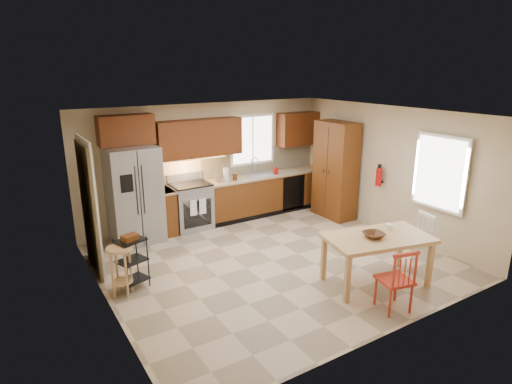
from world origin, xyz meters
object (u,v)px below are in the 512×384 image
at_px(pantry, 335,170).
at_px(table_jar, 389,228).
at_px(table_bowl, 373,238).
at_px(fire_extinguisher, 379,177).
at_px(soap_bottle, 276,170).
at_px(dining_table, 376,260).
at_px(chair_white, 415,241).
at_px(refrigerator, 134,195).
at_px(chair_red, 395,279).
at_px(bar_stool, 122,271).
at_px(range_stove, 191,207).
at_px(utility_cart, 132,263).

height_order(pantry, table_jar, pantry).
distance_m(table_bowl, table_jar, 0.45).
bearing_deg(fire_extinguisher, soap_bottle, 120.53).
bearing_deg(dining_table, chair_white, 16.20).
bearing_deg(pantry, refrigerator, 167.38).
relative_size(dining_table, table_jar, 11.71).
relative_size(chair_red, table_bowl, 2.90).
bearing_deg(bar_stool, refrigerator, 45.05).
bearing_deg(table_bowl, range_stove, 110.08).
bearing_deg(bar_stool, pantry, -10.93).
bearing_deg(table_jar, dining_table, -164.05).
bearing_deg(fire_extinguisher, chair_red, -132.64).
relative_size(fire_extinguisher, chair_white, 0.39).
bearing_deg(table_jar, pantry, 64.97).
relative_size(pantry, chair_red, 2.29).
distance_m(range_stove, fire_extinguisher, 3.83).
xyz_separation_m(chair_red, bar_stool, (-3.04, 2.35, -0.08)).
xyz_separation_m(soap_bottle, table_jar, (-0.25, -3.48, -0.20)).
relative_size(pantry, dining_table, 1.34).
distance_m(fire_extinguisher, dining_table, 2.49).
xyz_separation_m(chair_white, bar_stool, (-4.34, 1.65, -0.08)).
xyz_separation_m(dining_table, chair_red, (-0.35, -0.65, 0.08)).
bearing_deg(range_stove, table_jar, -63.49).
bearing_deg(table_jar, table_bowl, -167.47).
xyz_separation_m(pantry, dining_table, (-1.54, -2.67, -0.67)).
bearing_deg(chair_red, table_jar, 60.42).
height_order(dining_table, bar_stool, dining_table).
height_order(refrigerator, soap_bottle, refrigerator).
relative_size(table_bowl, bar_stool, 0.42).
distance_m(pantry, table_jar, 2.85).
relative_size(refrigerator, dining_table, 1.17).
bearing_deg(utility_cart, pantry, -8.62).
bearing_deg(soap_bottle, range_stove, 177.60).
height_order(range_stove, soap_bottle, soap_bottle).
bearing_deg(table_jar, soap_bottle, 85.84).
xyz_separation_m(pantry, chair_white, (-0.59, -2.62, -0.59)).
bearing_deg(bar_stool, chair_white, -42.95).
distance_m(pantry, chair_red, 3.87).
xyz_separation_m(refrigerator, soap_bottle, (3.18, -0.02, 0.09)).
bearing_deg(range_stove, soap_bottle, -2.40).
bearing_deg(range_stove, pantry, -18.29).
relative_size(fire_extinguisher, utility_cart, 0.44).
xyz_separation_m(range_stove, soap_bottle, (2.03, -0.08, 0.54)).
bearing_deg(range_stove, chair_red, -75.87).
relative_size(fire_extinguisher, table_bowl, 1.14).
height_order(fire_extinguisher, bar_stool, fire_extinguisher).
bearing_deg(utility_cart, refrigerator, 52.28).
bearing_deg(soap_bottle, dining_table, -99.45).
height_order(soap_bottle, table_jar, soap_bottle).
bearing_deg(refrigerator, table_jar, -50.11).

